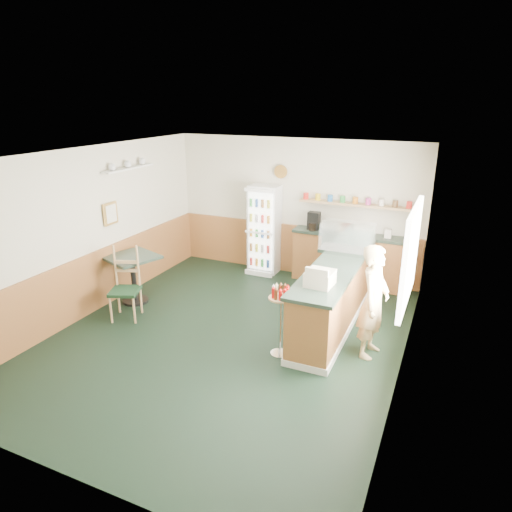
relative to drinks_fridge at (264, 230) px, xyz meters
The scene contains 13 objects.
ground 2.94m from the drinks_fridge, 78.36° to the right, with size 6.00×6.00×0.00m, color black.
room_envelope 2.13m from the drinks_fridge, 80.46° to the right, with size 5.04×6.02×2.72m.
service_counter 2.57m from the drinks_fridge, 41.01° to the right, with size 0.68×3.01×1.01m.
back_counter 1.79m from the drinks_fridge, ahead, with size 2.24×0.42×1.69m.
drinks_fridge is the anchor object (origin of this frame).
display_case 2.20m from the drinks_fridge, 28.27° to the right, with size 0.85×0.45×0.49m.
cash_register 3.21m from the drinks_fridge, 53.30° to the right, with size 0.35×0.37×0.20m, color beige.
shopkeeper 3.51m from the drinks_fridge, 41.90° to the right, with size 0.53×0.38×1.60m, color tan.
condiment_stand 3.23m from the drinks_fridge, 62.97° to the right, with size 0.33×0.33×1.02m.
newspaper_rack 2.37m from the drinks_fridge, 48.08° to the right, with size 0.09×0.41×0.50m.
cafe_table 2.74m from the drinks_fridge, 123.02° to the right, with size 0.99×0.99×0.85m.
cafe_chair 3.02m from the drinks_fridge, 113.96° to the right, with size 0.57×0.57×1.18m.
dog_doorstop 2.42m from the drinks_fridge, 55.63° to the right, with size 0.24×0.31×0.29m.
Camera 1 is at (2.88, -5.39, 3.42)m, focal length 32.00 mm.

